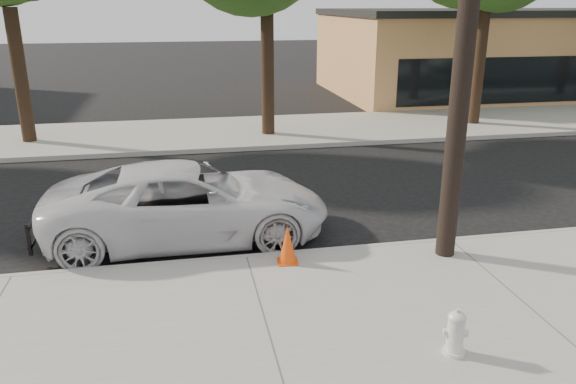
% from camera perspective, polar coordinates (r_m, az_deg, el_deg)
% --- Properties ---
extents(ground, '(120.00, 120.00, 0.00)m').
position_cam_1_polar(ground, '(12.31, -5.43, -3.00)').
color(ground, black).
rests_on(ground, ground).
extents(near_sidewalk, '(90.00, 4.40, 0.15)m').
position_cam_1_polar(near_sidewalk, '(8.45, -2.37, -13.20)').
color(near_sidewalk, gray).
rests_on(near_sidewalk, ground).
extents(far_sidewalk, '(90.00, 5.00, 0.15)m').
position_cam_1_polar(far_sidewalk, '(20.41, -7.90, 5.93)').
color(far_sidewalk, gray).
rests_on(far_sidewalk, ground).
extents(curb_near, '(90.00, 0.12, 0.16)m').
position_cam_1_polar(curb_near, '(10.36, -4.24, -6.84)').
color(curb_near, '#9E9B93').
rests_on(curb_near, ground).
extents(building_main, '(18.00, 10.00, 4.00)m').
position_cam_1_polar(building_main, '(32.36, 21.34, 13.01)').
color(building_main, tan).
rests_on(building_main, ground).
extents(police_cruiser, '(5.54, 2.56, 1.54)m').
position_cam_1_polar(police_cruiser, '(11.31, -10.04, -1.04)').
color(police_cruiser, silver).
rests_on(police_cruiser, ground).
extents(fire_hydrant, '(0.33, 0.30, 0.61)m').
position_cam_1_polar(fire_hydrant, '(7.84, 16.65, -13.61)').
color(fire_hydrant, silver).
rests_on(fire_hydrant, near_sidewalk).
extents(traffic_cone, '(0.39, 0.39, 0.70)m').
position_cam_1_polar(traffic_cone, '(9.92, -0.04, -5.36)').
color(traffic_cone, '#EC490C').
rests_on(traffic_cone, near_sidewalk).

